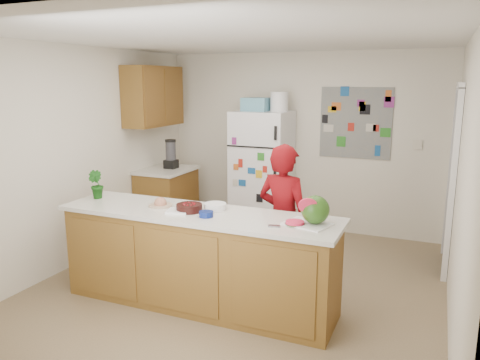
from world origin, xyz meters
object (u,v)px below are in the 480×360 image
at_px(cherry_bowl, 189,208).
at_px(person, 283,221).
at_px(refrigerator, 262,172).
at_px(watermelon, 315,210).

bearing_deg(cherry_bowl, person, 37.72).
bearing_deg(refrigerator, cherry_bowl, -85.83).
xyz_separation_m(refrigerator, person, (0.91, -1.83, -0.09)).
relative_size(refrigerator, person, 1.12).
distance_m(person, watermelon, 0.74).
height_order(refrigerator, watermelon, refrigerator).
relative_size(refrigerator, watermelon, 7.11).
bearing_deg(person, cherry_bowl, 50.84).
bearing_deg(watermelon, cherry_bowl, -177.53).
bearing_deg(person, watermelon, 143.56).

